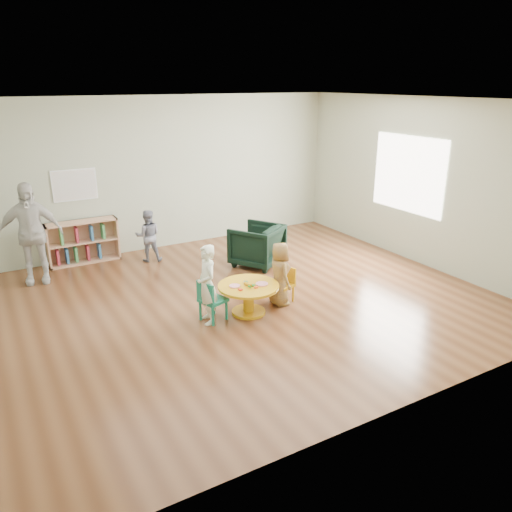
% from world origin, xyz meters
% --- Properties ---
extents(room, '(7.10, 7.00, 2.80)m').
position_xyz_m(room, '(0.01, 0.00, 1.89)').
color(room, '#58321C').
rests_on(room, ground).
extents(activity_table, '(0.84, 0.84, 0.46)m').
position_xyz_m(activity_table, '(-0.09, -0.40, 0.29)').
color(activity_table, gold).
rests_on(activity_table, ground).
extents(kid_chair_left, '(0.39, 0.39, 0.58)m').
position_xyz_m(kid_chair_left, '(-0.64, -0.36, 0.31)').
color(kid_chair_left, '#167A5E').
rests_on(kid_chair_left, ground).
extents(kid_chair_right, '(0.34, 0.34, 0.51)m').
position_xyz_m(kid_chair_right, '(0.56, -0.31, 0.27)').
color(kid_chair_right, gold).
rests_on(kid_chair_right, ground).
extents(bookshelf, '(1.20, 0.30, 0.75)m').
position_xyz_m(bookshelf, '(-1.61, 2.86, 0.37)').
color(bookshelf, tan).
rests_on(bookshelf, ground).
extents(alphabet_poster, '(0.74, 0.01, 0.54)m').
position_xyz_m(alphabet_poster, '(-1.60, 2.98, 1.35)').
color(alphabet_poster, white).
rests_on(alphabet_poster, ground).
extents(armchair, '(1.06, 1.07, 0.72)m').
position_xyz_m(armchair, '(0.97, 1.19, 0.36)').
color(armchair, black).
rests_on(armchair, ground).
extents(child_left, '(0.30, 0.41, 1.07)m').
position_xyz_m(child_left, '(-0.68, -0.36, 0.53)').
color(child_left, white).
rests_on(child_left, ground).
extents(child_right, '(0.34, 0.48, 0.92)m').
position_xyz_m(child_right, '(0.44, -0.36, 0.46)').
color(child_right, gold).
rests_on(child_right, ground).
extents(toddler, '(0.53, 0.47, 0.92)m').
position_xyz_m(toddler, '(-0.59, 2.33, 0.46)').
color(toddler, '#1A2241').
rests_on(toddler, ground).
extents(adult_caretaker, '(1.00, 0.58, 1.61)m').
position_xyz_m(adult_caretaker, '(-2.46, 2.27, 0.80)').
color(adult_caretaker, silver).
rests_on(adult_caretaker, ground).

